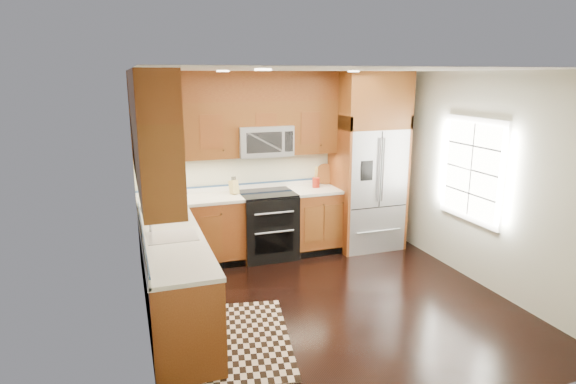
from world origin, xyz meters
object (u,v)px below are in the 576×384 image
object	(u,v)px
refrigerator	(368,161)
knife_block	(234,187)
utensil_crock	(316,180)
range	(267,225)
rug	(242,339)

from	to	relation	value
refrigerator	knife_block	xyz separation A→B (m)	(-2.00, 0.14, -0.26)
utensil_crock	range	bearing A→B (deg)	-172.99
range	refrigerator	size ratio (longest dim) A/B	0.36
rug	knife_block	distance (m)	2.45
rug	utensil_crock	size ratio (longest dim) A/B	4.98
range	knife_block	bearing A→B (deg)	167.04
refrigerator	knife_block	world-z (taller)	refrigerator
refrigerator	utensil_crock	distance (m)	0.83
range	utensil_crock	xyz separation A→B (m)	(0.78, 0.10, 0.58)
knife_block	refrigerator	bearing A→B (deg)	-4.04
knife_block	utensil_crock	world-z (taller)	utensil_crock
range	knife_block	distance (m)	0.73
refrigerator	knife_block	distance (m)	2.02
refrigerator	utensil_crock	bearing A→B (deg)	170.21
refrigerator	rug	world-z (taller)	refrigerator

